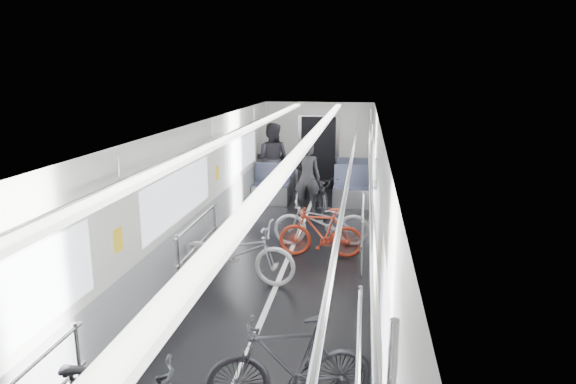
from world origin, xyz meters
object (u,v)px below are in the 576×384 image
bike_aisle (323,194)px  person_seated (272,159)px  bike_right_near (289,365)px  bike_left_far (236,253)px  bike_right_far (321,232)px  bike_right_mid (322,222)px  person_standing (307,177)px

bike_aisle → person_seated: 2.32m
bike_right_near → bike_left_far: bearing=-172.5°
bike_left_far → person_seated: bearing=8.3°
bike_right_near → bike_aisle: 7.07m
bike_right_near → bike_right_far: bearing=165.1°
bike_right_far → person_seated: bearing=-160.5°
bike_right_mid → person_seated: (-1.65, 3.89, 0.49)m
bike_left_far → bike_right_mid: size_ratio=1.05×
person_standing → person_seated: bearing=-54.5°
person_standing → bike_right_far: bearing=102.0°
bike_right_far → person_standing: 2.96m
bike_right_far → bike_right_near: bearing=-0.3°
bike_left_far → bike_right_mid: (1.16, 1.94, -0.02)m
bike_right_mid → bike_aisle: bike_aisle is taller
bike_right_near → bike_right_far: size_ratio=1.08×
bike_right_mid → bike_aisle: 2.19m
bike_left_far → person_seated: 5.87m
bike_right_mid → bike_left_far: bearing=-36.6°
person_seated → bike_right_near: bearing=109.5°
bike_left_far → bike_right_mid: bearing=-27.4°
bike_right_far → bike_aisle: (-0.20, 2.78, 0.03)m
bike_right_far → person_seated: 4.83m
bike_right_near → person_seated: person_seated is taller
person_standing → bike_left_far: bearing=82.3°
bike_right_far → person_standing: (-0.57, 2.88, 0.39)m
bike_right_far → person_seated: (-1.69, 4.49, 0.51)m
bike_aisle → person_standing: size_ratio=1.09×
bike_right_far → bike_aisle: size_ratio=0.82×
bike_right_mid → person_seated: size_ratio=0.93×
bike_right_near → bike_aisle: (-0.27, 7.06, -0.01)m
person_seated → bike_right_mid: bearing=121.2°
bike_right_near → bike_right_far: bike_right_near is taller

